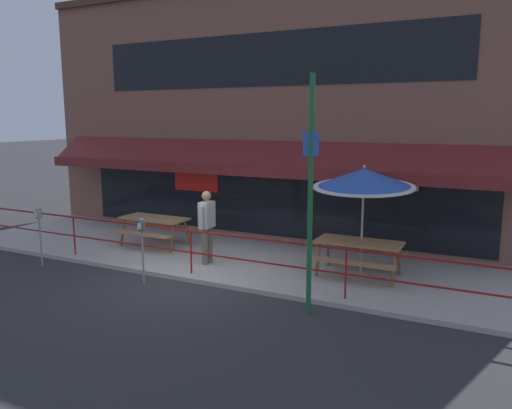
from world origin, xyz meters
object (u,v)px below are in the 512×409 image
object	(u,v)px
patio_umbrella_centre	(364,179)
street_sign_pole	(310,195)
pedestrian_walking	(207,223)
parking_meter_near	(39,218)
parking_meter_far	(142,231)
picnic_table_left	(154,223)
picnic_table_centre	(359,248)

from	to	relation	value
patio_umbrella_centre	street_sign_pole	bearing A→B (deg)	-97.18
pedestrian_walking	street_sign_pole	world-z (taller)	street_sign_pole
parking_meter_near	patio_umbrella_centre	bearing A→B (deg)	19.90
street_sign_pole	pedestrian_walking	bearing A→B (deg)	153.17
street_sign_pole	parking_meter_far	bearing A→B (deg)	-179.35
parking_meter_near	street_sign_pole	xyz separation A→B (m)	(6.64, 0.09, 1.00)
picnic_table_left	parking_meter_far	bearing A→B (deg)	-57.04
parking_meter_near	parking_meter_far	world-z (taller)	same
parking_meter_far	patio_umbrella_centre	bearing A→B (deg)	31.88
parking_meter_near	street_sign_pole	size ratio (longest dim) A/B	0.34
picnic_table_centre	pedestrian_walking	world-z (taller)	pedestrian_walking
picnic_table_left	parking_meter_near	distance (m)	2.86
picnic_table_left	patio_umbrella_centre	size ratio (longest dim) A/B	0.76
patio_umbrella_centre	parking_meter_near	size ratio (longest dim) A/B	1.67
picnic_table_centre	parking_meter_far	world-z (taller)	parking_meter_far
patio_umbrella_centre	parking_meter_far	distance (m)	4.79
parking_meter_far	picnic_table_centre	bearing A→B (deg)	29.69
picnic_table_left	parking_meter_near	bearing A→B (deg)	-120.45
picnic_table_centre	parking_meter_near	xyz separation A→B (m)	(-6.95, -2.31, 0.44)
patio_umbrella_centre	parking_meter_far	world-z (taller)	patio_umbrella_centre
street_sign_pole	parking_meter_near	bearing A→B (deg)	-179.24
patio_umbrella_centre	street_sign_pole	xyz separation A→B (m)	(-0.31, -2.43, -0.03)
picnic_table_left	patio_umbrella_centre	world-z (taller)	patio_umbrella_centre
street_sign_pole	picnic_table_left	bearing A→B (deg)	155.78
picnic_table_left	parking_meter_near	size ratio (longest dim) A/B	1.27
picnic_table_left	patio_umbrella_centre	bearing A→B (deg)	0.86
pedestrian_walking	street_sign_pole	size ratio (longest dim) A/B	0.41
pedestrian_walking	parking_meter_near	world-z (taller)	pedestrian_walking
picnic_table_left	picnic_table_centre	distance (m)	5.52
picnic_table_centre	patio_umbrella_centre	world-z (taller)	patio_umbrella_centre
picnic_table_centre	parking_meter_far	distance (m)	4.59
pedestrian_walking	parking_meter_far	xyz separation A→B (m)	(-0.58, -1.60, 0.09)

